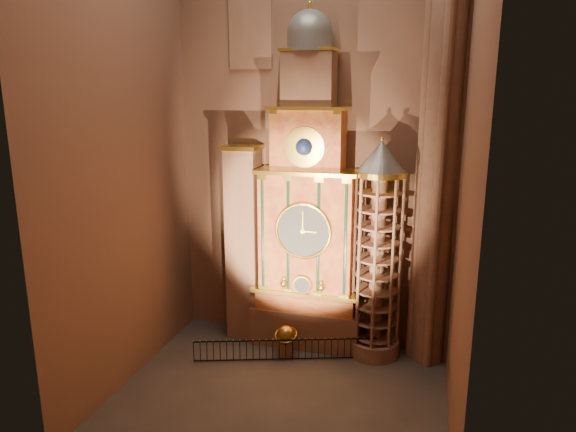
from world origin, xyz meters
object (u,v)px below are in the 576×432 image
(astronomical_clock, at_px, (308,219))
(celestial_globe, at_px, (286,338))
(portrait_tower, at_px, (244,243))
(iron_railing, at_px, (286,350))
(stair_turret, at_px, (377,253))

(astronomical_clock, height_order, celestial_globe, astronomical_clock)
(portrait_tower, height_order, iron_railing, portrait_tower)
(celestial_globe, bearing_deg, portrait_tower, 147.91)
(stair_turret, xyz_separation_m, celestial_globe, (-4.16, -1.44, -4.30))
(stair_turret, bearing_deg, celestial_globe, -160.95)
(astronomical_clock, xyz_separation_m, iron_railing, (-0.54, -2.16, -6.10))
(stair_turret, distance_m, celestial_globe, 6.15)
(portrait_tower, relative_size, celestial_globe, 6.32)
(celestial_globe, relative_size, iron_railing, 0.19)
(astronomical_clock, relative_size, iron_railing, 1.97)
(portrait_tower, bearing_deg, astronomical_clock, -0.29)
(iron_railing, bearing_deg, celestial_globe, 105.32)
(celestial_globe, bearing_deg, stair_turret, 19.05)
(astronomical_clock, relative_size, celestial_globe, 10.34)
(portrait_tower, distance_m, celestial_globe, 5.29)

